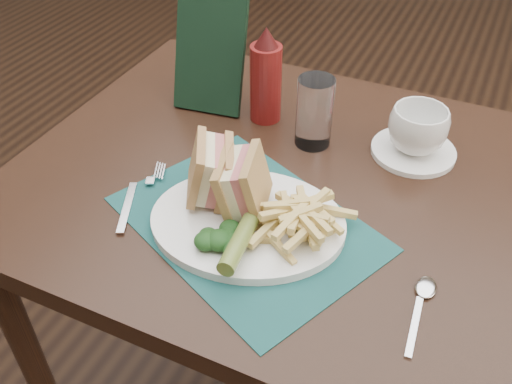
# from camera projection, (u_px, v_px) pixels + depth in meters

# --- Properties ---
(floor) EXTENTS (7.00, 7.00, 0.00)m
(floor) POSITION_uv_depth(u_px,v_px,m) (336.00, 271.00, 1.81)
(floor) COLOR black
(floor) RESTS_ON ground
(table_main) EXTENTS (0.90, 0.75, 0.75)m
(table_main) POSITION_uv_depth(u_px,v_px,m) (276.00, 311.00, 1.22)
(table_main) COLOR black
(table_main) RESTS_ON ground
(placemat) EXTENTS (0.47, 0.42, 0.00)m
(placemat) POSITION_uv_depth(u_px,v_px,m) (246.00, 223.00, 0.88)
(placemat) COLOR #164846
(placemat) RESTS_ON table_main
(plate) EXTENTS (0.35, 0.30, 0.01)m
(plate) POSITION_uv_depth(u_px,v_px,m) (248.00, 222.00, 0.87)
(plate) COLOR white
(plate) RESTS_ON placemat
(sandwich_half_a) EXTENTS (0.11, 0.12, 0.10)m
(sandwich_half_a) POSITION_uv_depth(u_px,v_px,m) (196.00, 170.00, 0.88)
(sandwich_half_a) COLOR tan
(sandwich_half_a) RESTS_ON plate
(sandwich_half_b) EXTENTS (0.10, 0.11, 0.10)m
(sandwich_half_b) POSITION_uv_depth(u_px,v_px,m) (229.00, 181.00, 0.86)
(sandwich_half_b) COLOR tan
(sandwich_half_b) RESTS_ON plate
(kale_garnish) EXTENTS (0.11, 0.08, 0.03)m
(kale_garnish) POSITION_uv_depth(u_px,v_px,m) (229.00, 237.00, 0.82)
(kale_garnish) COLOR #123312
(kale_garnish) RESTS_ON plate
(pickle_spear) EXTENTS (0.04, 0.12, 0.03)m
(pickle_spear) POSITION_uv_depth(u_px,v_px,m) (240.00, 241.00, 0.80)
(pickle_spear) COLOR #576D29
(pickle_spear) RESTS_ON plate
(fries_pile) EXTENTS (0.18, 0.20, 0.06)m
(fries_pile) POSITION_uv_depth(u_px,v_px,m) (298.00, 214.00, 0.83)
(fries_pile) COLOR #D8BE6C
(fries_pile) RESTS_ON plate
(fork) EXTENTS (0.10, 0.17, 0.01)m
(fork) POSITION_uv_depth(u_px,v_px,m) (137.00, 194.00, 0.92)
(fork) COLOR silver
(fork) RESTS_ON placemat
(spoon) EXTENTS (0.04, 0.15, 0.01)m
(spoon) POSITION_uv_depth(u_px,v_px,m) (419.00, 311.00, 0.75)
(spoon) COLOR silver
(spoon) RESTS_ON table_main
(saucer) EXTENTS (0.19, 0.19, 0.01)m
(saucer) POSITION_uv_depth(u_px,v_px,m) (413.00, 151.00, 1.02)
(saucer) COLOR white
(saucer) RESTS_ON table_main
(coffee_cup) EXTENTS (0.12, 0.12, 0.08)m
(coffee_cup) POSITION_uv_depth(u_px,v_px,m) (418.00, 130.00, 0.99)
(coffee_cup) COLOR white
(coffee_cup) RESTS_ON saucer
(drinking_glass) EXTENTS (0.07, 0.07, 0.13)m
(drinking_glass) POSITION_uv_depth(u_px,v_px,m) (314.00, 112.00, 1.01)
(drinking_glass) COLOR white
(drinking_glass) RESTS_ON table_main
(ketchup_bottle) EXTENTS (0.07, 0.07, 0.19)m
(ketchup_bottle) POSITION_uv_depth(u_px,v_px,m) (266.00, 75.00, 1.06)
(ketchup_bottle) COLOR #631210
(ketchup_bottle) RESTS_ON table_main
(check_presenter) EXTENTS (0.14, 0.10, 0.22)m
(check_presenter) POSITION_uv_depth(u_px,v_px,m) (210.00, 54.00, 1.09)
(check_presenter) COLOR black
(check_presenter) RESTS_ON table_main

